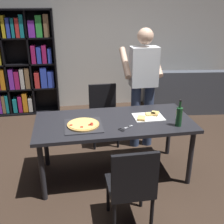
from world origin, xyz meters
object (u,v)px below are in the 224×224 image
object	(u,v)px
chair_near_camera	(132,184)
couch	(188,95)
bookshelf	(17,64)
pepperoni_pizza_on_tray	(83,125)
dining_table	(114,126)
kitchen_scissors	(124,129)
wine_bottle	(179,116)
chair_far_side	(104,110)
person_serving_pizza	(143,82)

from	to	relation	value
chair_near_camera	couch	bearing A→B (deg)	56.93
bookshelf	pepperoni_pizza_on_tray	size ratio (longest dim) A/B	4.57
dining_table	couch	size ratio (longest dim) A/B	1.05
couch	kitchen_scissors	bearing A→B (deg)	-129.23
bookshelf	wine_bottle	xyz separation A→B (m)	(2.12, -2.63, -0.11)
chair_far_side	person_serving_pizza	bearing A→B (deg)	-22.02
chair_far_side	pepperoni_pizza_on_tray	distance (m)	1.11
couch	wine_bottle	distance (m)	2.61
person_serving_pizza	pepperoni_pizza_on_tray	size ratio (longest dim) A/B	4.10
dining_table	pepperoni_pizza_on_tray	distance (m)	0.40
chair_near_camera	person_serving_pizza	size ratio (longest dim) A/B	0.51
bookshelf	person_serving_pizza	bearing A→B (deg)	-40.33
wine_bottle	couch	bearing A→B (deg)	62.08
chair_near_camera	wine_bottle	world-z (taller)	wine_bottle
dining_table	wine_bottle	distance (m)	0.77
couch	wine_bottle	world-z (taller)	wine_bottle
dining_table	pepperoni_pizza_on_tray	xyz separation A→B (m)	(-0.38, -0.09, 0.09)
dining_table	pepperoni_pizza_on_tray	bearing A→B (deg)	-166.35
bookshelf	pepperoni_pizza_on_tray	distance (m)	2.68
wine_bottle	kitchen_scissors	xyz separation A→B (m)	(-0.63, 0.02, -0.11)
chair_near_camera	pepperoni_pizza_on_tray	xyz separation A→B (m)	(-0.38, 0.83, 0.25)
person_serving_pizza	pepperoni_pizza_on_tray	xyz separation A→B (m)	(-0.92, -0.79, -0.23)
chair_near_camera	bookshelf	bearing A→B (deg)	113.37
person_serving_pizza	bookshelf	bearing A→B (deg)	139.67
dining_table	couch	bearing A→B (deg)	46.39
dining_table	couch	world-z (taller)	couch
pepperoni_pizza_on_tray	kitchen_scissors	bearing A→B (deg)	-19.62
dining_table	pepperoni_pizza_on_tray	world-z (taller)	pepperoni_pizza_on_tray
person_serving_pizza	wine_bottle	bearing A→B (deg)	-80.87
chair_near_camera	bookshelf	xyz separation A→B (m)	(-1.42, 3.29, 0.47)
chair_far_side	kitchen_scissors	distance (m)	1.20
couch	bookshelf	distance (m)	3.40
dining_table	kitchen_scissors	bearing A→B (deg)	-74.88
kitchen_scissors	chair_far_side	bearing A→B (deg)	93.29
kitchen_scissors	chair_near_camera	bearing A→B (deg)	-95.72
bookshelf	kitchen_scissors	bearing A→B (deg)	-60.37
wine_bottle	bookshelf	bearing A→B (deg)	128.84
wine_bottle	kitchen_scissors	bearing A→B (deg)	178.53
chair_far_side	bookshelf	distance (m)	2.08
dining_table	couch	xyz separation A→B (m)	(1.89, 1.99, -0.38)
chair_near_camera	dining_table	bearing A→B (deg)	90.00
bookshelf	person_serving_pizza	world-z (taller)	bookshelf
couch	dining_table	bearing A→B (deg)	-133.61
couch	pepperoni_pizza_on_tray	bearing A→B (deg)	-137.50
dining_table	wine_bottle	bearing A→B (deg)	-20.75
dining_table	bookshelf	distance (m)	2.78
chair_far_side	pepperoni_pizza_on_tray	bearing A→B (deg)	-110.35
chair_near_camera	chair_far_side	world-z (taller)	same
couch	bookshelf	size ratio (longest dim) A/B	0.92
chair_near_camera	bookshelf	world-z (taller)	bookshelf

